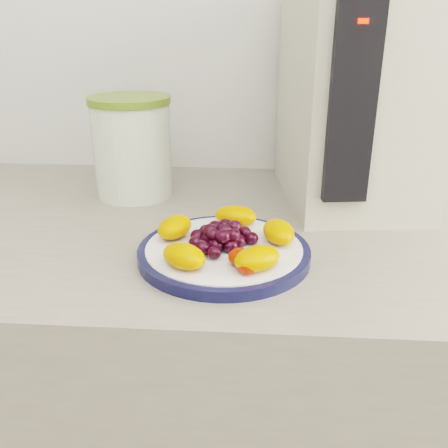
{
  "coord_description": "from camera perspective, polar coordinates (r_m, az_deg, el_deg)",
  "views": [
    {
      "loc": [
        -0.03,
        0.47,
        1.21
      ],
      "look_at": [
        -0.08,
        1.07,
        0.95
      ],
      "focal_mm": 40.0,
      "sensor_mm": 36.0,
      "label": 1
    }
  ],
  "objects": [
    {
      "name": "fruit_plate",
      "position": [
        0.66,
        0.26,
        -1.64
      ],
      "size": [
        0.2,
        0.2,
        0.03
      ],
      "color": "orange",
      "rests_on": "plate_face"
    },
    {
      "name": "appliance_panel",
      "position": [
        0.72,
        14.42,
        13.07
      ],
      "size": [
        0.07,
        0.03,
        0.28
      ],
      "primitive_type": "cube",
      "rotation": [
        0.0,
        0.0,
        0.13
      ],
      "color": "black",
      "rests_on": "appliance_body"
    },
    {
      "name": "plate_rim",
      "position": [
        0.68,
        -0.0,
        -3.32
      ],
      "size": [
        0.23,
        0.23,
        0.01
      ],
      "primitive_type": "cylinder",
      "color": "#101438",
      "rests_on": "counter"
    },
    {
      "name": "appliance_led",
      "position": [
        0.7,
        15.61,
        21.45
      ],
      "size": [
        0.01,
        0.01,
        0.01
      ],
      "primitive_type": "cube",
      "rotation": [
        0.0,
        0.0,
        0.13
      ],
      "color": "#FF0C05",
      "rests_on": "appliance_panel"
    },
    {
      "name": "counter",
      "position": [
        1.05,
        5.06,
        -23.07
      ],
      "size": [
        3.5,
        0.6,
        0.9
      ],
      "primitive_type": "cube",
      "color": "gray",
      "rests_on": "floor"
    },
    {
      "name": "plate_face",
      "position": [
        0.67,
        -0.0,
        -3.25
      ],
      "size": [
        0.21,
        0.21,
        0.02
      ],
      "primitive_type": "cylinder",
      "color": "white",
      "rests_on": "counter"
    },
    {
      "name": "canister_lid",
      "position": [
        0.89,
        -10.82,
        13.76
      ],
      "size": [
        0.19,
        0.19,
        0.01
      ],
      "primitive_type": "cylinder",
      "rotation": [
        0.0,
        0.0,
        0.43
      ],
      "color": "olive",
      "rests_on": "canister"
    },
    {
      "name": "cabinet_face",
      "position": [
        1.08,
        5.0,
        -24.18
      ],
      "size": [
        3.48,
        0.58,
        0.84
      ],
      "primitive_type": "cube",
      "color": "#9E8159",
      "rests_on": "floor"
    },
    {
      "name": "canister",
      "position": [
        0.91,
        -10.41,
        8.28
      ],
      "size": [
        0.18,
        0.18,
        0.16
      ],
      "primitive_type": "cylinder",
      "rotation": [
        0.0,
        0.0,
        0.43
      ],
      "color": "#416711",
      "rests_on": "counter"
    },
    {
      "name": "appliance_body",
      "position": [
        0.88,
        14.86,
        14.37
      ],
      "size": [
        0.25,
        0.32,
        0.37
      ],
      "primitive_type": "cube",
      "rotation": [
        0.0,
        0.0,
        0.13
      ],
      "color": "beige",
      "rests_on": "counter"
    }
  ]
}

